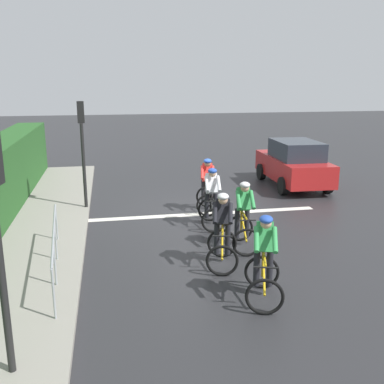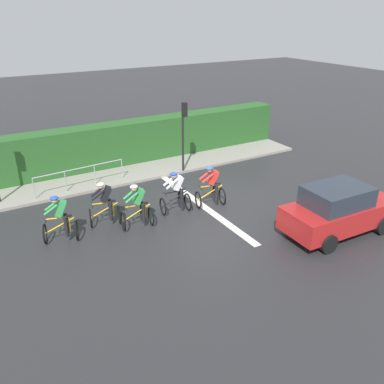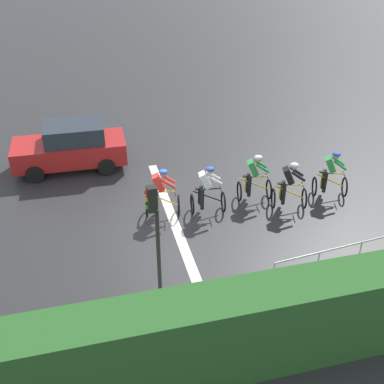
{
  "view_description": "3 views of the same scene",
  "coord_description": "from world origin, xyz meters",
  "px_view_note": "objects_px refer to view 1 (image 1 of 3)",
  "views": [
    {
      "loc": [
        2.77,
        12.94,
        3.96
      ],
      "look_at": [
        0.6,
        1.63,
        1.02
      ],
      "focal_mm": 41.39,
      "sensor_mm": 36.0,
      "label": 1
    },
    {
      "loc": [
        -12.3,
        8.04,
        7.12
      ],
      "look_at": [
        -0.66,
        1.28,
        1.05
      ],
      "focal_mm": 37.96,
      "sensor_mm": 36.0,
      "label": 2
    },
    {
      "loc": [
        12.66,
        -2.15,
        8.93
      ],
      "look_at": [
        0.66,
        0.91,
        1.23
      ],
      "focal_mm": 45.36,
      "sensor_mm": 36.0,
      "label": 3
    }
  ],
  "objects_px": {
    "cyclist_second": "(222,231)",
    "cyclist_fourth": "(212,198)",
    "cyclist_trailing": "(207,186)",
    "traffic_light_near_crossing": "(82,139)",
    "pedestrian_railing_kerbside": "(54,240)",
    "car_red": "(294,164)",
    "cyclist_mid": "(243,216)",
    "cyclist_lead": "(264,260)"
  },
  "relations": [
    {
      "from": "cyclist_second",
      "to": "cyclist_fourth",
      "type": "height_order",
      "value": "same"
    },
    {
      "from": "cyclist_trailing",
      "to": "traffic_light_near_crossing",
      "type": "xyz_separation_m",
      "value": [
        3.68,
        -0.83,
        1.43
      ]
    },
    {
      "from": "pedestrian_railing_kerbside",
      "to": "car_red",
      "type": "bearing_deg",
      "value": -140.47
    },
    {
      "from": "cyclist_second",
      "to": "car_red",
      "type": "bearing_deg",
      "value": -124.04
    },
    {
      "from": "pedestrian_railing_kerbside",
      "to": "traffic_light_near_crossing",
      "type": "bearing_deg",
      "value": -94.82
    },
    {
      "from": "cyclist_mid",
      "to": "cyclist_trailing",
      "type": "distance_m",
      "value": 3.18
    },
    {
      "from": "cyclist_fourth",
      "to": "traffic_light_near_crossing",
      "type": "xyz_separation_m",
      "value": [
        3.48,
        -2.28,
        1.43
      ]
    },
    {
      "from": "cyclist_second",
      "to": "car_red",
      "type": "relative_size",
      "value": 0.4
    },
    {
      "from": "cyclist_lead",
      "to": "traffic_light_near_crossing",
      "type": "bearing_deg",
      "value": -62.49
    },
    {
      "from": "cyclist_second",
      "to": "car_red",
      "type": "xyz_separation_m",
      "value": [
        -4.55,
        -6.73,
        0.08
      ]
    },
    {
      "from": "cyclist_second",
      "to": "cyclist_fourth",
      "type": "xyz_separation_m",
      "value": [
        -0.39,
        -2.66,
        0.0
      ]
    },
    {
      "from": "cyclist_trailing",
      "to": "cyclist_mid",
      "type": "bearing_deg",
      "value": 92.91
    },
    {
      "from": "traffic_light_near_crossing",
      "to": "pedestrian_railing_kerbside",
      "type": "bearing_deg",
      "value": 85.18
    },
    {
      "from": "cyclist_lead",
      "to": "cyclist_fourth",
      "type": "height_order",
      "value": "same"
    },
    {
      "from": "cyclist_second",
      "to": "cyclist_mid",
      "type": "xyz_separation_m",
      "value": [
        -0.76,
        -0.93,
        0.0
      ]
    },
    {
      "from": "traffic_light_near_crossing",
      "to": "pedestrian_railing_kerbside",
      "type": "distance_m",
      "value": 5.05
    },
    {
      "from": "cyclist_second",
      "to": "cyclist_trailing",
      "type": "xyz_separation_m",
      "value": [
        -0.6,
        -4.1,
        0.0
      ]
    },
    {
      "from": "cyclist_mid",
      "to": "cyclist_lead",
      "type": "bearing_deg",
      "value": 80.92
    },
    {
      "from": "cyclist_mid",
      "to": "pedestrian_railing_kerbside",
      "type": "height_order",
      "value": "cyclist_mid"
    },
    {
      "from": "cyclist_mid",
      "to": "cyclist_trailing",
      "type": "relative_size",
      "value": 1.0
    },
    {
      "from": "cyclist_lead",
      "to": "cyclist_second",
      "type": "bearing_deg",
      "value": -78.25
    },
    {
      "from": "cyclist_mid",
      "to": "traffic_light_near_crossing",
      "type": "xyz_separation_m",
      "value": [
        3.84,
        -4.01,
        1.43
      ]
    },
    {
      "from": "cyclist_trailing",
      "to": "car_red",
      "type": "relative_size",
      "value": 0.4
    },
    {
      "from": "cyclist_fourth",
      "to": "pedestrian_railing_kerbside",
      "type": "xyz_separation_m",
      "value": [
        3.88,
        2.56,
        0.0
      ]
    },
    {
      "from": "cyclist_second",
      "to": "pedestrian_railing_kerbside",
      "type": "height_order",
      "value": "cyclist_second"
    },
    {
      "from": "cyclist_second",
      "to": "cyclist_fourth",
      "type": "relative_size",
      "value": 1.0
    },
    {
      "from": "cyclist_lead",
      "to": "cyclist_fourth",
      "type": "relative_size",
      "value": 1.0
    },
    {
      "from": "cyclist_lead",
      "to": "pedestrian_railing_kerbside",
      "type": "relative_size",
      "value": 0.42
    },
    {
      "from": "cyclist_lead",
      "to": "cyclist_mid",
      "type": "xyz_separation_m",
      "value": [
        -0.41,
        -2.58,
        0.0
      ]
    },
    {
      "from": "cyclist_second",
      "to": "cyclist_trailing",
      "type": "height_order",
      "value": "same"
    },
    {
      "from": "cyclist_mid",
      "to": "car_red",
      "type": "xyz_separation_m",
      "value": [
        -3.79,
        -5.81,
        0.08
      ]
    },
    {
      "from": "cyclist_second",
      "to": "pedestrian_railing_kerbside",
      "type": "xyz_separation_m",
      "value": [
        3.49,
        -0.1,
        0.0
      ]
    },
    {
      "from": "cyclist_fourth",
      "to": "cyclist_lead",
      "type": "bearing_deg",
      "value": 89.37
    },
    {
      "from": "cyclist_mid",
      "to": "traffic_light_near_crossing",
      "type": "bearing_deg",
      "value": -46.19
    },
    {
      "from": "cyclist_lead",
      "to": "traffic_light_near_crossing",
      "type": "xyz_separation_m",
      "value": [
        3.43,
        -6.59,
        1.43
      ]
    },
    {
      "from": "cyclist_lead",
      "to": "cyclist_mid",
      "type": "bearing_deg",
      "value": -99.08
    },
    {
      "from": "cyclist_trailing",
      "to": "car_red",
      "type": "xyz_separation_m",
      "value": [
        -3.95,
        -2.63,
        0.08
      ]
    },
    {
      "from": "traffic_light_near_crossing",
      "to": "cyclist_second",
      "type": "bearing_deg",
      "value": 122.04
    },
    {
      "from": "cyclist_second",
      "to": "cyclist_fourth",
      "type": "bearing_deg",
      "value": -98.38
    },
    {
      "from": "cyclist_trailing",
      "to": "car_red",
      "type": "distance_m",
      "value": 4.75
    },
    {
      "from": "cyclist_mid",
      "to": "traffic_light_near_crossing",
      "type": "height_order",
      "value": "traffic_light_near_crossing"
    },
    {
      "from": "cyclist_trailing",
      "to": "pedestrian_railing_kerbside",
      "type": "height_order",
      "value": "cyclist_trailing"
    }
  ]
}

